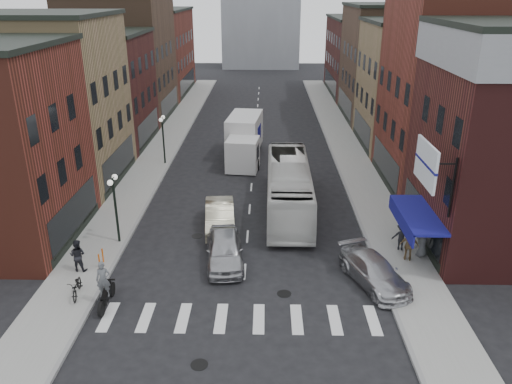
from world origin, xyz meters
TOP-DOWN VIEW (x-y plane):
  - ground at (0.00, 0.00)m, footprint 160.00×160.00m
  - sidewalk_left at (-8.50, 22.00)m, footprint 3.00×74.00m
  - sidewalk_right at (8.50, 22.00)m, footprint 3.00×74.00m
  - curb_left at (-7.00, 22.00)m, footprint 0.20×74.00m
  - curb_right at (7.00, 22.00)m, footprint 0.20×74.00m
  - crosswalk_stripes at (0.00, -3.00)m, footprint 12.00×2.20m
  - bldg_left_mid_a at (-14.99, 14.00)m, footprint 10.30×10.20m
  - bldg_left_mid_b at (-14.99, 24.00)m, footprint 10.30×10.20m
  - bldg_left_far_a at (-14.99, 35.00)m, footprint 10.30×12.20m
  - bldg_left_far_b at (-14.99, 49.00)m, footprint 10.30×16.20m
  - bldg_right_mid_a at (15.00, 14.00)m, footprint 10.30×10.20m
  - bldg_right_mid_b at (14.99, 24.00)m, footprint 10.30×10.20m
  - bldg_right_far_a at (14.99, 35.00)m, footprint 10.30×12.20m
  - bldg_right_far_b at (14.99, 49.00)m, footprint 10.30×16.20m
  - awning_blue at (8.93, 2.50)m, footprint 1.80×5.00m
  - billboard_sign at (8.59, 0.50)m, footprint 1.52×3.00m
  - streetlamp_near at (-7.40, 4.00)m, footprint 0.32×1.22m
  - streetlamp_far at (-7.40, 18.00)m, footprint 0.32×1.22m
  - bike_rack at (-7.60, 1.30)m, footprint 0.08×0.68m
  - box_truck at (-0.80, 19.44)m, footprint 3.14×8.58m
  - motorcycle_rider at (-6.30, -2.17)m, footprint 0.69×2.31m
  - transit_bus at (2.58, 8.95)m, footprint 2.86×11.74m
  - sedan_left_near at (-1.11, 1.91)m, footprint 2.45×4.99m
  - sedan_left_far at (-1.73, 6.08)m, footprint 2.19×5.08m
  - curb_car at (6.50, 0.00)m, footprint 3.52×5.16m
  - parked_bicycle at (-7.87, -1.52)m, footprint 0.92×1.86m
  - ped_left_solo at (-8.58, 0.75)m, footprint 0.89×0.57m
  - ped_right_a at (8.65, 3.34)m, footprint 1.15×0.83m
  - ped_right_b at (8.77, 2.18)m, footprint 1.10×0.75m
  - ped_right_c at (9.60, 2.60)m, footprint 0.95×0.86m

SIDE VIEW (x-z plane):
  - ground at x=0.00m, z-range 0.00..0.00m
  - curb_left at x=-7.00m, z-range -0.08..0.08m
  - curb_right at x=7.00m, z-range -0.08..0.08m
  - crosswalk_stripes at x=0.00m, z-range -0.01..0.01m
  - sidewalk_left at x=-8.50m, z-range 0.00..0.15m
  - sidewalk_right at x=8.50m, z-range 0.00..0.15m
  - bike_rack at x=-7.60m, z-range 0.15..0.95m
  - parked_bicycle at x=-7.87m, z-range 0.15..1.08m
  - curb_car at x=6.50m, z-range 0.00..1.39m
  - sedan_left_far at x=-1.73m, z-range 0.00..1.63m
  - sedan_left_near at x=-1.11m, z-range 0.00..1.64m
  - ped_right_a at x=8.65m, z-range 0.15..1.76m
  - ped_right_c at x=9.60m, z-range 0.15..1.79m
  - ped_right_b at x=8.77m, z-range 0.15..1.86m
  - ped_left_solo at x=-8.58m, z-range 0.15..1.89m
  - motorcycle_rider at x=-6.30m, z-range -0.08..2.27m
  - transit_bus at x=2.58m, z-range 0.00..3.26m
  - box_truck at x=-0.80m, z-range -0.02..3.61m
  - awning_blue at x=8.93m, z-range 2.24..3.02m
  - streetlamp_near at x=-7.40m, z-range 0.86..4.97m
  - streetlamp_far at x=-7.40m, z-range 0.86..4.97m
  - bldg_right_far_b at x=14.99m, z-range 0.00..10.30m
  - bldg_left_mid_b at x=-14.99m, z-range 0.00..10.30m
  - bldg_left_far_b at x=-14.99m, z-range 0.00..11.30m
  - bldg_right_mid_b at x=14.99m, z-range 0.00..11.30m
  - billboard_sign at x=8.59m, z-range 4.28..7.98m
  - bldg_right_far_a at x=14.99m, z-range 0.00..12.30m
  - bldg_left_mid_a at x=-14.99m, z-range 0.00..12.30m
  - bldg_left_far_a at x=-14.99m, z-range 0.00..13.30m
  - bldg_right_mid_a at x=15.00m, z-range 0.00..14.30m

